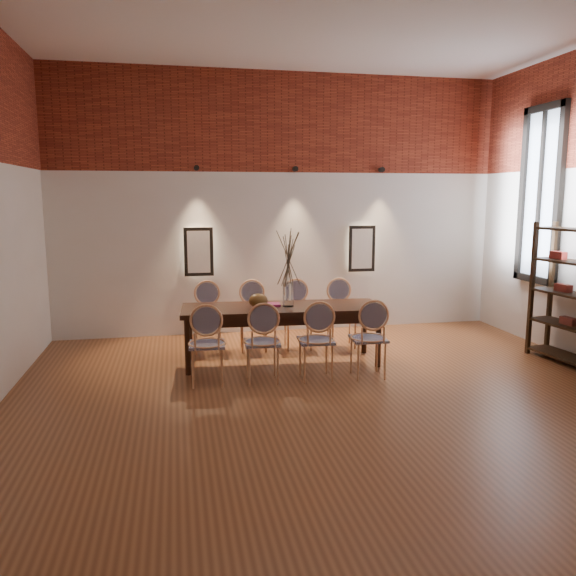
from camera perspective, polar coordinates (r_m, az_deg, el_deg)
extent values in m
cube|color=brown|center=(5.84, 5.92, -12.30)|extent=(7.00, 7.00, 0.02)
cube|color=silver|center=(8.88, -0.72, 8.44)|extent=(7.00, 0.10, 4.00)
cube|color=maroon|center=(8.88, -0.65, 16.52)|extent=(7.00, 0.02, 1.50)
cube|color=#FFEAC6|center=(8.68, -9.07, 3.67)|extent=(0.36, 0.06, 0.66)
cube|color=#FFEAC6|center=(9.15, 7.45, 4.00)|extent=(0.36, 0.06, 0.66)
cylinder|color=black|center=(8.61, -9.28, 11.95)|extent=(0.08, 0.10, 0.08)
cylinder|color=black|center=(8.80, 0.74, 12.01)|extent=(0.08, 0.10, 0.08)
cylinder|color=black|center=(9.20, 9.49, 11.77)|extent=(0.08, 0.10, 0.08)
cube|color=silver|center=(8.81, 24.33, 8.59)|extent=(0.02, 0.78, 2.38)
cube|color=black|center=(8.79, 24.22, 8.60)|extent=(0.08, 0.90, 2.50)
cube|color=black|center=(8.79, 24.22, 8.60)|extent=(0.06, 0.06, 2.40)
cube|color=black|center=(7.24, -0.63, -4.78)|extent=(2.57, 0.97, 0.75)
cylinder|color=silver|center=(7.14, 0.01, -0.66)|extent=(0.14, 0.14, 0.30)
ellipsoid|color=brown|center=(7.06, -3.03, -1.29)|extent=(0.24, 0.24, 0.18)
cube|color=#7F184D|center=(7.17, -1.87, -1.72)|extent=(0.27, 0.20, 0.03)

